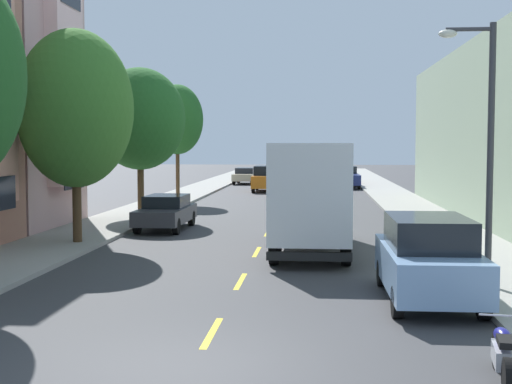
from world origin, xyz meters
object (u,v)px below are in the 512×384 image
parked_sedan_champagne (245,175)px  parked_motorcycle (503,356)px  parked_pickup_navy (346,178)px  parked_sedan_red (345,176)px  street_tree_second (75,109)px  street_tree_farthest (177,120)px  delivery_box_truck (312,192)px  moving_orange_sedan (267,178)px  street_lamp (484,134)px  parked_sedan_charcoal (166,212)px  street_tree_third (140,119)px  parked_suv_sky (428,258)px

parked_sedan_champagne → parked_motorcycle: 52.67m
parked_pickup_navy → parked_sedan_red: bearing=89.0°
parked_sedan_champagne → parked_pickup_navy: (8.78, -4.96, 0.08)m
street_tree_second → parked_motorcycle: street_tree_second is taller
street_tree_farthest → delivery_box_truck: bearing=-66.4°
street_tree_second → parked_pickup_navy: (10.75, 33.64, -3.97)m
street_tree_second → moving_orange_sedan: street_tree_second is taller
street_tree_farthest → moving_orange_sedan: bearing=67.1°
street_lamp → parked_motorcycle: 7.58m
parked_sedan_red → moving_orange_sedan: 11.93m
parked_pickup_navy → parked_sedan_charcoal: bearing=-106.8°
delivery_box_truck → street_lamp: bearing=-54.2°
street_tree_second → parked_sedan_charcoal: bearing=66.8°
street_tree_second → street_tree_third: (0.00, 8.95, -0.04)m
delivery_box_truck → parked_sedan_champagne: size_ratio=1.69×
street_tree_second → street_tree_farthest: 17.91m
street_lamp → delivery_box_truck: (-4.14, 5.73, -1.81)m
street_tree_farthest → parked_motorcycle: bearing=-70.3°
parked_sedan_charcoal → street_tree_third: bearing=117.2°
parked_suv_sky → moving_orange_sedan: bearing=99.7°
street_tree_second → parked_sedan_champagne: (1.97, 38.59, -4.04)m
street_lamp → parked_sedan_charcoal: bearing=131.7°
parked_pickup_navy → parked_suv_sky: size_ratio=1.11×
parked_sedan_champagne → moving_orange_sedan: 10.16m
parked_sedan_champagne → parked_suv_sky: 47.24m
delivery_box_truck → parked_sedan_red: size_ratio=1.69×
street_tree_second → delivery_box_truck: (8.20, -0.88, -2.79)m
street_tree_third → parked_pickup_navy: bearing=66.5°
delivery_box_truck → parked_suv_sky: size_ratio=1.60×
parked_sedan_charcoal → parked_sedan_red: (8.75, 34.06, 0.00)m
parked_pickup_navy → parked_sedan_red: (0.10, 5.31, -0.08)m
street_tree_second → parked_pickup_navy: bearing=72.3°
street_tree_second → parked_sedan_champagne: bearing=87.1°
street_lamp → street_tree_third: bearing=128.4°
moving_orange_sedan → street_tree_second: bearing=-99.1°
parked_pickup_navy → street_tree_farthest: bearing=-124.4°
street_tree_second → moving_orange_sedan: (4.60, 28.78, -3.81)m
parked_sedan_champagne → parked_motorcycle: (9.18, -51.86, -0.34)m
street_tree_third → street_lamp: bearing=-51.6°
street_tree_third → parked_suv_sky: size_ratio=1.46×
parked_pickup_navy → parked_sedan_red: parked_pickup_navy is taller
parked_sedan_charcoal → delivery_box_truck: bearing=-43.4°
parked_pickup_navy → parked_motorcycle: (0.40, -46.91, -0.42)m
parked_sedan_champagne → moving_orange_sedan: moving_orange_sedan is taller
street_tree_second → parked_sedan_red: size_ratio=1.63×
parked_sedan_red → parked_sedan_champagne: bearing=-177.7°
street_tree_second → street_tree_farthest: street_tree_second is taller
street_tree_farthest → street_lamp: 27.48m
parked_pickup_navy → street_tree_third: bearing=-113.5°
parked_pickup_navy → street_tree_second: bearing=-107.7°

